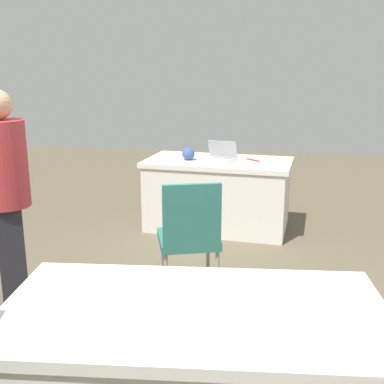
{
  "coord_description": "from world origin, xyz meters",
  "views": [
    {
      "loc": [
        -0.45,
        2.82,
        1.72
      ],
      "look_at": [
        -0.01,
        -0.28,
        0.9
      ],
      "focal_mm": 44.44,
      "sensor_mm": 36.0,
      "label": 1
    }
  ],
  "objects_px": {
    "table_foreground": "(218,194)",
    "chair_tucked_right": "(190,233)",
    "person_presenter": "(5,191)",
    "yarn_ball": "(188,154)",
    "scissors_red": "(253,160)",
    "laptop_silver": "(220,157)"
  },
  "relations": [
    {
      "from": "yarn_ball",
      "to": "chair_tucked_right",
      "type": "bearing_deg",
      "value": 98.82
    },
    {
      "from": "yarn_ball",
      "to": "scissors_red",
      "type": "bearing_deg",
      "value": -173.87
    },
    {
      "from": "table_foreground",
      "to": "yarn_ball",
      "type": "bearing_deg",
      "value": 7.84
    },
    {
      "from": "chair_tucked_right",
      "to": "laptop_silver",
      "type": "height_order",
      "value": "laptop_silver"
    },
    {
      "from": "person_presenter",
      "to": "scissors_red",
      "type": "xyz_separation_m",
      "value": [
        -1.71,
        -2.02,
        -0.11
      ]
    },
    {
      "from": "table_foreground",
      "to": "scissors_red",
      "type": "bearing_deg",
      "value": -175.35
    },
    {
      "from": "chair_tucked_right",
      "to": "laptop_silver",
      "type": "relative_size",
      "value": 2.5
    },
    {
      "from": "table_foreground",
      "to": "person_presenter",
      "type": "xyz_separation_m",
      "value": [
        1.34,
        1.99,
        0.5
      ]
    },
    {
      "from": "table_foreground",
      "to": "yarn_ball",
      "type": "xyz_separation_m",
      "value": [
        0.32,
        0.04,
        0.45
      ]
    },
    {
      "from": "scissors_red",
      "to": "laptop_silver",
      "type": "bearing_deg",
      "value": -122.91
    },
    {
      "from": "yarn_ball",
      "to": "scissors_red",
      "type": "distance_m",
      "value": 0.7
    },
    {
      "from": "table_foreground",
      "to": "chair_tucked_right",
      "type": "height_order",
      "value": "chair_tucked_right"
    },
    {
      "from": "table_foreground",
      "to": "yarn_ball",
      "type": "relative_size",
      "value": 12.1
    },
    {
      "from": "chair_tucked_right",
      "to": "scissors_red",
      "type": "bearing_deg",
      "value": 59.79
    },
    {
      "from": "chair_tucked_right",
      "to": "person_presenter",
      "type": "bearing_deg",
      "value": 175.02
    },
    {
      "from": "table_foreground",
      "to": "laptop_silver",
      "type": "bearing_deg",
      "value": 109.14
    },
    {
      "from": "table_foreground",
      "to": "scissors_red",
      "type": "relative_size",
      "value": 9.12
    },
    {
      "from": "person_presenter",
      "to": "yarn_ball",
      "type": "distance_m",
      "value": 2.2
    },
    {
      "from": "table_foreground",
      "to": "chair_tucked_right",
      "type": "distance_m",
      "value": 1.74
    },
    {
      "from": "person_presenter",
      "to": "table_foreground",
      "type": "bearing_deg",
      "value": 115.27
    },
    {
      "from": "scissors_red",
      "to": "chair_tucked_right",
      "type": "bearing_deg",
      "value": -58.68
    },
    {
      "from": "table_foreground",
      "to": "scissors_red",
      "type": "distance_m",
      "value": 0.53
    }
  ]
}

